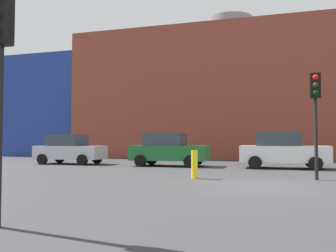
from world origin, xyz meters
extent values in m
plane|color=#38383A|center=(0.00, 0.00, 0.00)|extent=(200.00, 200.00, 0.00)
cube|color=brown|center=(-3.13, 20.37, 5.17)|extent=(24.91, 11.95, 10.35)
cube|color=navy|center=(-19.74, 20.37, 4.56)|extent=(8.33, 10.76, 9.13)
cylinder|color=slate|center=(-3.13, 20.37, 11.35)|extent=(4.00, 4.00, 2.00)
cube|color=silver|center=(-11.38, 7.49, 0.70)|extent=(4.11, 1.76, 0.78)
cube|color=#333D47|center=(-11.63, 7.49, 1.44)|extent=(2.05, 1.56, 0.68)
cylinder|color=black|center=(-10.06, 8.39, 0.31)|extent=(0.63, 0.22, 0.63)
cylinder|color=black|center=(-10.06, 6.59, 0.31)|extent=(0.63, 0.22, 0.63)
cylinder|color=black|center=(-12.70, 8.39, 0.31)|extent=(0.63, 0.22, 0.63)
cylinder|color=black|center=(-12.70, 6.59, 0.31)|extent=(0.63, 0.22, 0.63)
cube|color=#1E662D|center=(-5.15, 7.49, 0.73)|extent=(4.26, 1.82, 0.81)
cube|color=#333D47|center=(-5.41, 7.49, 1.49)|extent=(2.13, 1.62, 0.71)
cylinder|color=black|center=(-3.79, 8.42, 0.32)|extent=(0.65, 0.22, 0.65)
cylinder|color=black|center=(-3.79, 6.56, 0.32)|extent=(0.65, 0.22, 0.65)
cylinder|color=black|center=(-6.52, 8.42, 0.32)|extent=(0.65, 0.22, 0.65)
cylinder|color=black|center=(-6.52, 6.56, 0.32)|extent=(0.65, 0.22, 0.65)
cube|color=white|center=(0.88, 7.49, 0.74)|extent=(4.31, 1.85, 0.82)
cube|color=#333D47|center=(0.62, 7.49, 1.51)|extent=(2.15, 1.64, 0.72)
cylinder|color=black|center=(2.26, 8.43, 0.33)|extent=(0.66, 0.23, 0.66)
cylinder|color=black|center=(2.26, 6.55, 0.33)|extent=(0.66, 0.23, 0.66)
cylinder|color=black|center=(-0.51, 8.43, 0.33)|extent=(0.66, 0.23, 0.66)
cylinder|color=black|center=(-0.51, 6.55, 0.33)|extent=(0.66, 0.23, 0.66)
cube|color=black|center=(-4.06, -6.63, 3.45)|extent=(0.37, 0.25, 0.90)
cylinder|color=black|center=(1.82, 2.27, 1.48)|extent=(0.12, 0.12, 2.95)
cube|color=black|center=(1.82, 2.27, 3.40)|extent=(0.36, 0.24, 0.90)
sphere|color=red|center=(1.82, 2.13, 3.68)|extent=(0.20, 0.20, 0.20)
sphere|color=#3C2905|center=(1.82, 2.13, 3.40)|extent=(0.20, 0.20, 0.20)
sphere|color=black|center=(1.82, 2.13, 3.12)|extent=(0.20, 0.20, 0.20)
cylinder|color=yellow|center=(-2.49, 1.55, 0.52)|extent=(0.24, 0.24, 1.04)
camera|label=1|loc=(0.25, -11.46, 1.41)|focal=37.93mm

